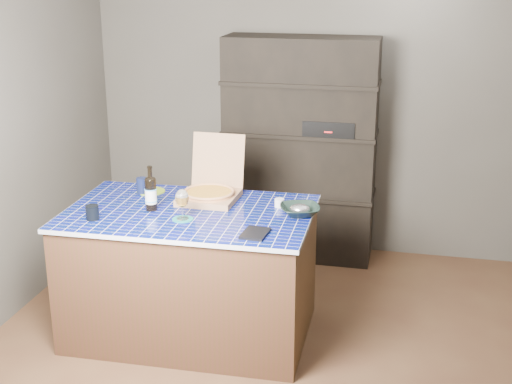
% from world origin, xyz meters
% --- Properties ---
extents(room, '(3.50, 3.50, 3.50)m').
position_xyz_m(room, '(0.00, 0.00, 1.25)').
color(room, brown).
rests_on(room, ground).
extents(shelving_unit, '(1.20, 0.41, 1.80)m').
position_xyz_m(shelving_unit, '(0.00, 1.53, 0.90)').
color(shelving_unit, black).
rests_on(shelving_unit, floor).
extents(kitchen_island, '(1.57, 1.01, 0.85)m').
position_xyz_m(kitchen_island, '(-0.47, 0.08, 0.43)').
color(kitchen_island, '#43251A').
rests_on(kitchen_island, floor).
extents(pizza_box, '(0.37, 0.45, 0.40)m').
position_xyz_m(pizza_box, '(-0.40, 0.33, 0.91)').
color(pizza_box, '#99764F').
rests_on(pizza_box, kitchen_island).
extents(mead_bottle, '(0.08, 0.08, 0.29)m').
position_xyz_m(mead_bottle, '(-0.70, 0.04, 0.96)').
color(mead_bottle, black).
rests_on(mead_bottle, kitchen_island).
extents(teal_trivet, '(0.13, 0.13, 0.01)m').
position_xyz_m(teal_trivet, '(-0.45, -0.08, 0.85)').
color(teal_trivet, '#15726E').
rests_on(teal_trivet, kitchen_island).
extents(wine_glass, '(0.08, 0.08, 0.19)m').
position_xyz_m(wine_glass, '(-0.45, -0.08, 0.98)').
color(wine_glass, white).
rests_on(wine_glass, teal_trivet).
extents(tumbler, '(0.08, 0.08, 0.09)m').
position_xyz_m(tumbler, '(-0.99, -0.20, 0.90)').
color(tumbler, black).
rests_on(tumbler, kitchen_island).
extents(dvd_case, '(0.15, 0.21, 0.02)m').
position_xyz_m(dvd_case, '(0.03, -0.22, 0.86)').
color(dvd_case, black).
rests_on(dvd_case, kitchen_island).
extents(bowl, '(0.31, 0.31, 0.06)m').
position_xyz_m(bowl, '(0.23, 0.16, 0.88)').
color(bowl, black).
rests_on(bowl, kitchen_island).
extents(foil_contents, '(0.13, 0.11, 0.06)m').
position_xyz_m(foil_contents, '(0.23, 0.16, 0.89)').
color(foil_contents, silver).
rests_on(foil_contents, bowl).
extents(white_jar, '(0.06, 0.06, 0.05)m').
position_xyz_m(white_jar, '(0.08, 0.28, 0.88)').
color(white_jar, silver).
rests_on(white_jar, kitchen_island).
extents(navy_cup, '(0.07, 0.07, 0.11)m').
position_xyz_m(navy_cup, '(-0.88, 0.34, 0.91)').
color(navy_cup, black).
rests_on(navy_cup, kitchen_island).
extents(green_trivet, '(0.19, 0.19, 0.01)m').
position_xyz_m(green_trivet, '(-0.84, 0.39, 0.85)').
color(green_trivet, olive).
rests_on(green_trivet, kitchen_island).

